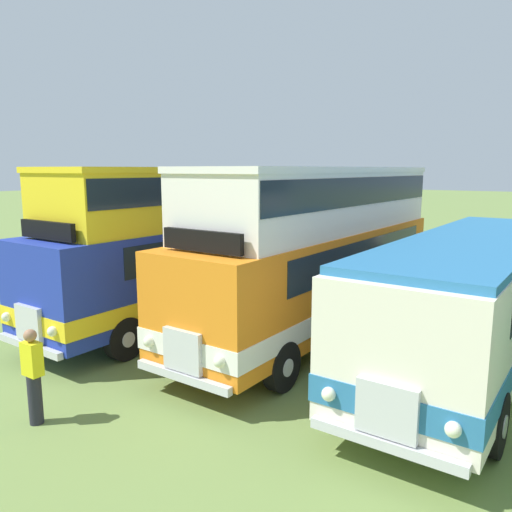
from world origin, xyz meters
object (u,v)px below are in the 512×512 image
bus_third_in_row (473,292)px  marshal_person (33,376)px  bus_first_in_row (202,234)px  bus_second_in_row (319,244)px

bus_third_in_row → marshal_person: size_ratio=6.01×
bus_first_in_row → marshal_person: bus_first_in_row is taller
bus_first_in_row → bus_third_in_row: size_ratio=1.10×
bus_second_in_row → bus_first_in_row: bearing=-178.7°
bus_second_in_row → bus_third_in_row: bus_second_in_row is taller
marshal_person → bus_second_in_row: bearing=75.1°
bus_second_in_row → marshal_person: (-1.91, -7.16, -1.58)m
bus_first_in_row → bus_second_in_row: (3.93, 0.09, -0.01)m
bus_second_in_row → bus_third_in_row: 4.00m
bus_first_in_row → bus_third_in_row: bus_first_in_row is taller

